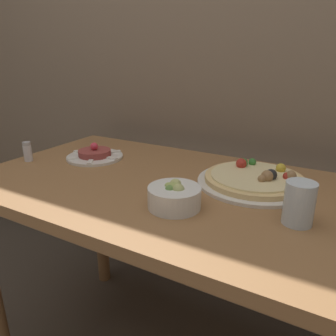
# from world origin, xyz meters

# --- Properties ---
(back_wall) EXTENTS (8.00, 0.05, 2.60)m
(back_wall) POSITION_xyz_m (0.00, 0.83, 1.30)
(back_wall) COLOR #84705B
(back_wall) RESTS_ON ground_plane
(dining_table) EXTENTS (1.26, 0.71, 0.77)m
(dining_table) POSITION_xyz_m (0.00, 0.35, 0.65)
(dining_table) COLOR olive
(dining_table) RESTS_ON ground_plane
(pizza_plate) EXTENTS (0.34, 0.34, 0.06)m
(pizza_plate) POSITION_xyz_m (0.23, 0.48, 0.79)
(pizza_plate) COLOR silver
(pizza_plate) RESTS_ON dining_table
(tartare_plate) EXTENTS (0.21, 0.21, 0.06)m
(tartare_plate) POSITION_xyz_m (-0.37, 0.43, 0.78)
(tartare_plate) COLOR silver
(tartare_plate) RESTS_ON dining_table
(small_bowl) EXTENTS (0.14, 0.14, 0.07)m
(small_bowl) POSITION_xyz_m (0.09, 0.22, 0.80)
(small_bowl) COLOR white
(small_bowl) RESTS_ON dining_table
(drinking_glass) EXTENTS (0.07, 0.07, 0.10)m
(drinking_glass) POSITION_xyz_m (0.38, 0.28, 0.82)
(drinking_glass) COLOR silver
(drinking_glass) RESTS_ON dining_table
(salt_shaker) EXTENTS (0.03, 0.03, 0.07)m
(salt_shaker) POSITION_xyz_m (-0.56, 0.29, 0.80)
(salt_shaker) COLOR silver
(salt_shaker) RESTS_ON dining_table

